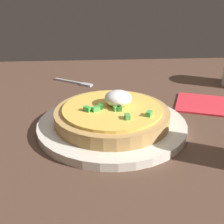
{
  "coord_description": "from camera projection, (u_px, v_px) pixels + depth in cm",
  "views": [
    {
      "loc": [
        46.08,
        -9.33,
        29.71
      ],
      "look_at": [
        -4.62,
        -5.9,
        6.74
      ],
      "focal_mm": 50.66,
      "sensor_mm": 36.0,
      "label": 1
    }
  ],
  "objects": [
    {
      "name": "plate",
      "position": [
        112.0,
        126.0,
        0.57
      ],
      "size": [
        26.67,
        26.67,
        1.47
      ],
      "primitive_type": "cylinder",
      "color": "silver",
      "rests_on": "dining_table"
    },
    {
      "name": "napkin",
      "position": [
        202.0,
        104.0,
        0.67
      ],
      "size": [
        13.69,
        13.69,
        0.4
      ],
      "primitive_type": "cube",
      "rotation": [
        0.0,
        0.0,
        -0.34
      ],
      "color": "red",
      "rests_on": "dining_table"
    },
    {
      "name": "pizza",
      "position": [
        112.0,
        114.0,
        0.56
      ],
      "size": [
        20.48,
        20.48,
        5.51
      ],
      "color": "tan",
      "rests_on": "plate"
    },
    {
      "name": "fork",
      "position": [
        76.0,
        83.0,
        0.8
      ],
      "size": [
        6.79,
        9.99,
        0.5
      ],
      "rotation": [
        0.0,
        0.0,
        1.01
      ],
      "color": "#B7B7BC",
      "rests_on": "dining_table"
    },
    {
      "name": "dining_table",
      "position": [
        148.0,
        149.0,
        0.54
      ],
      "size": [
        105.9,
        80.37,
        3.27
      ],
      "primitive_type": "cube",
      "color": "#51382A",
      "rests_on": "ground"
    }
  ]
}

